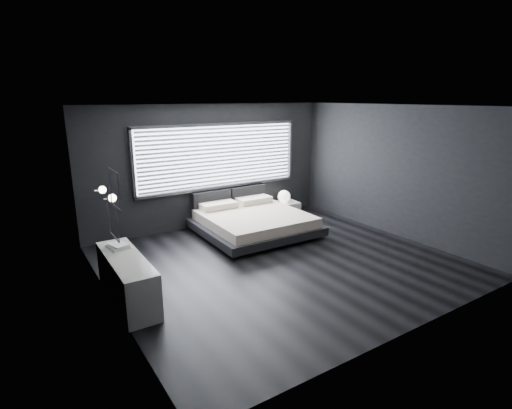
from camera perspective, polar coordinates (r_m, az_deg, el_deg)
room at (r=7.05m, az=3.75°, el=2.40°), size 6.04×6.00×2.80m
window at (r=9.37m, az=-5.13°, el=6.87°), size 4.14×0.09×1.52m
headboard at (r=9.63m, az=-3.70°, el=0.81°), size 1.96×0.16×0.52m
sconce_near at (r=5.86m, az=-19.86°, el=0.87°), size 0.18×0.11×0.11m
sconce_far at (r=6.43m, az=-21.11°, el=1.98°), size 0.18×0.11×0.11m
wall_art_upper at (r=5.21m, az=-19.54°, el=2.04°), size 0.01×0.48×0.48m
wall_art_lower at (r=5.57m, az=-19.73°, el=-2.20°), size 0.01×0.48×0.48m
bed at (r=8.84m, az=-0.35°, el=-2.42°), size 2.38×2.27×0.61m
nightstand at (r=10.17m, az=4.18°, el=-0.66°), size 0.67×0.58×0.37m
orb_lamp at (r=10.07m, az=4.02°, el=1.16°), size 0.31×0.31×0.31m
dresser at (r=6.30m, az=-17.90°, el=-10.09°), size 0.50×1.73×0.69m
book_stack at (r=6.55m, az=-19.11°, el=-5.60°), size 0.33×0.39×0.07m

